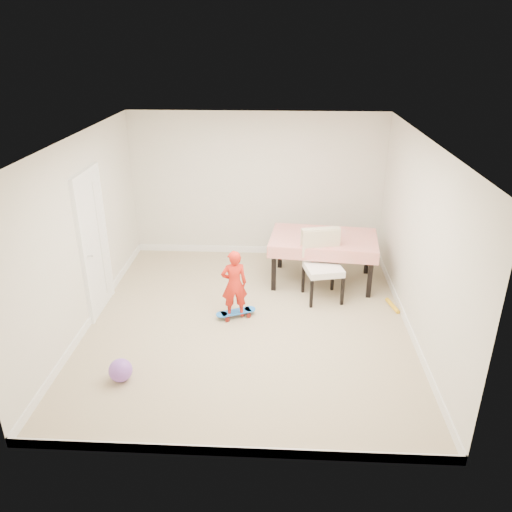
# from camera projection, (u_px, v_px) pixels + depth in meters

# --- Properties ---
(ground) EXTENTS (5.00, 5.00, 0.00)m
(ground) POSITION_uv_depth(u_px,v_px,m) (248.00, 322.00, 7.16)
(ground) COLOR tan
(ground) RESTS_ON ground
(ceiling) EXTENTS (4.50, 5.00, 0.04)m
(ceiling) POSITION_uv_depth(u_px,v_px,m) (247.00, 141.00, 6.10)
(ceiling) COLOR white
(ceiling) RESTS_ON wall_back
(wall_back) EXTENTS (4.50, 0.04, 2.60)m
(wall_back) POSITION_uv_depth(u_px,v_px,m) (257.00, 186.00, 8.89)
(wall_back) COLOR beige
(wall_back) RESTS_ON ground
(wall_front) EXTENTS (4.50, 0.04, 2.60)m
(wall_front) POSITION_uv_depth(u_px,v_px,m) (229.00, 344.00, 4.36)
(wall_front) COLOR beige
(wall_front) RESTS_ON ground
(wall_left) EXTENTS (0.04, 5.00, 2.60)m
(wall_left) POSITION_uv_depth(u_px,v_px,m) (83.00, 235.00, 6.73)
(wall_left) COLOR beige
(wall_left) RESTS_ON ground
(wall_right) EXTENTS (0.04, 5.00, 2.60)m
(wall_right) POSITION_uv_depth(u_px,v_px,m) (418.00, 241.00, 6.52)
(wall_right) COLOR beige
(wall_right) RESTS_ON ground
(door) EXTENTS (0.11, 0.94, 2.11)m
(door) POSITION_uv_depth(u_px,v_px,m) (94.00, 245.00, 7.12)
(door) COLOR white
(door) RESTS_ON ground
(baseboard_back) EXTENTS (4.50, 0.02, 0.12)m
(baseboard_back) POSITION_uv_depth(u_px,v_px,m) (257.00, 250.00, 9.40)
(baseboard_back) COLOR white
(baseboard_back) RESTS_ON ground
(baseboard_front) EXTENTS (4.50, 0.02, 0.12)m
(baseboard_front) POSITION_uv_depth(u_px,v_px,m) (232.00, 451.00, 4.86)
(baseboard_front) COLOR white
(baseboard_front) RESTS_ON ground
(baseboard_left) EXTENTS (0.02, 5.00, 0.12)m
(baseboard_left) POSITION_uv_depth(u_px,v_px,m) (95.00, 314.00, 7.24)
(baseboard_left) COLOR white
(baseboard_left) RESTS_ON ground
(baseboard_right) EXTENTS (0.02, 5.00, 0.12)m
(baseboard_right) POSITION_uv_depth(u_px,v_px,m) (407.00, 323.00, 7.03)
(baseboard_right) COLOR white
(baseboard_right) RESTS_ON ground
(dining_table) EXTENTS (1.79, 1.24, 0.80)m
(dining_table) POSITION_uv_depth(u_px,v_px,m) (322.00, 259.00, 8.18)
(dining_table) COLOR #AC1C09
(dining_table) RESTS_ON ground
(dining_chair) EXTENTS (0.72, 0.78, 1.08)m
(dining_chair) POSITION_uv_depth(u_px,v_px,m) (323.00, 267.00, 7.58)
(dining_chair) COLOR white
(dining_chair) RESTS_ON ground
(skateboard) EXTENTS (0.63, 0.44, 0.09)m
(skateboard) POSITION_uv_depth(u_px,v_px,m) (236.00, 314.00, 7.27)
(skateboard) COLOR blue
(skateboard) RESTS_ON ground
(child) EXTENTS (0.42, 0.33, 1.02)m
(child) POSITION_uv_depth(u_px,v_px,m) (234.00, 286.00, 7.06)
(child) COLOR red
(child) RESTS_ON ground
(balloon) EXTENTS (0.28, 0.28, 0.28)m
(balloon) POSITION_uv_depth(u_px,v_px,m) (121.00, 370.00, 5.90)
(balloon) COLOR #8E54CA
(balloon) RESTS_ON ground
(foam_toy) EXTENTS (0.15, 0.40, 0.06)m
(foam_toy) POSITION_uv_depth(u_px,v_px,m) (392.00, 306.00, 7.52)
(foam_toy) COLOR gold
(foam_toy) RESTS_ON ground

